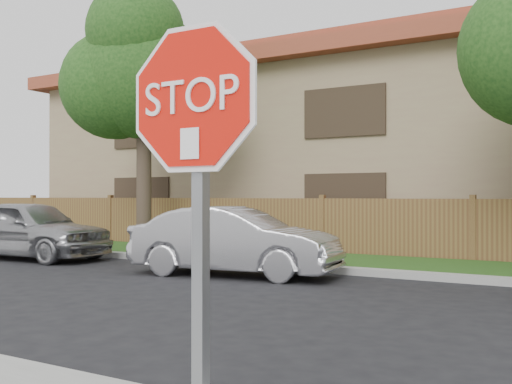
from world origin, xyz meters
The scene contains 8 objects.
far_curb centered at (0.00, 8.15, 0.07)m, with size 70.00×0.30×0.15m, color gray.
grass_strip centered at (0.00, 9.80, 0.06)m, with size 70.00×3.00×0.12m, color #1E4714.
fence centered at (0.00, 11.40, 0.80)m, with size 70.00×0.12×1.60m, color brown.
apartment_building centered at (0.00, 17.00, 3.53)m, with size 35.20×9.20×7.20m.
tree_left centered at (-8.98, 9.57, 5.22)m, with size 4.80×3.90×7.78m.
stop_sign centered at (1.14, -1.48, 1.83)m, with size 1.01×0.13×2.55m.
sedan_far_left centered at (-10.36, 6.72, 0.79)m, with size 1.87×4.64×1.58m, color #9FA0A4.
sedan_left centered at (-3.89, 6.71, 0.72)m, with size 1.53×4.39×1.45m, color #AFAEB3.
Camera 1 is at (2.88, -3.83, 1.68)m, focal length 42.00 mm.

